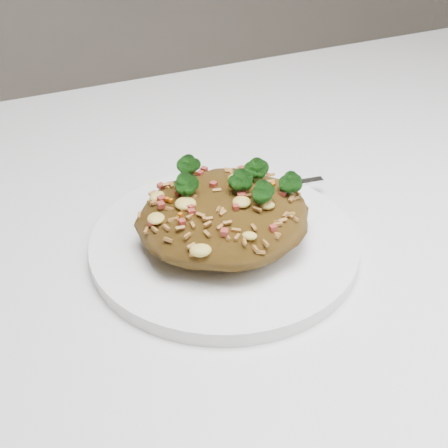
# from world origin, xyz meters

# --- Properties ---
(dining_table) EXTENTS (1.20, 0.80, 0.75)m
(dining_table) POSITION_xyz_m (0.00, 0.00, 0.66)
(dining_table) COLOR silver
(dining_table) RESTS_ON ground
(plate) EXTENTS (0.24, 0.24, 0.01)m
(plate) POSITION_xyz_m (-0.05, -0.01, 0.76)
(plate) COLOR white
(plate) RESTS_ON dining_table
(fried_rice) EXTENTS (0.15, 0.14, 0.07)m
(fried_rice) POSITION_xyz_m (-0.05, -0.01, 0.80)
(fried_rice) COLOR brown
(fried_rice) RESTS_ON plate
(fork) EXTENTS (0.16, 0.04, 0.00)m
(fork) POSITION_xyz_m (0.01, 0.05, 0.77)
(fork) COLOR silver
(fork) RESTS_ON plate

